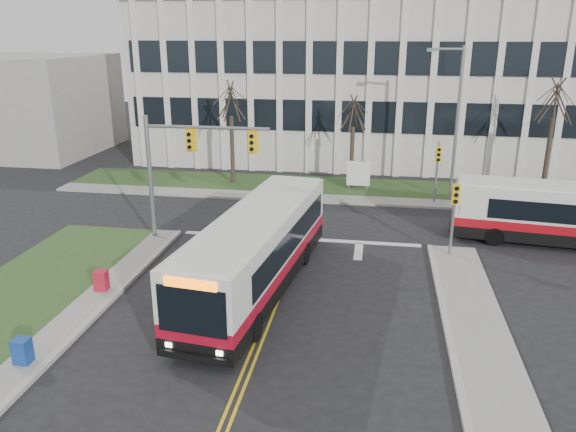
% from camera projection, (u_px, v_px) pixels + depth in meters
% --- Properties ---
extents(ground, '(120.00, 120.00, 0.00)m').
position_uv_depth(ground, '(269.00, 317.00, 20.66)').
color(ground, black).
rests_on(ground, ground).
extents(sidewalk_west, '(1.20, 26.00, 0.14)m').
position_uv_depth(sidewalk_west, '(11.00, 376.00, 17.03)').
color(sidewalk_west, '#9E9B93').
rests_on(sidewalk_west, ground).
extents(sidewalk_east, '(2.00, 26.00, 0.14)m').
position_uv_depth(sidewalk_east, '(510.00, 428.00, 14.82)').
color(sidewalk_east, '#9E9B93').
rests_on(sidewalk_east, ground).
extents(sidewalk_cross, '(44.00, 1.60, 0.14)m').
position_uv_depth(sidewalk_cross, '(397.00, 202.00, 34.11)').
color(sidewalk_cross, '#9E9B93').
rests_on(sidewalk_cross, ground).
extents(building_lawn, '(44.00, 5.00, 0.12)m').
position_uv_depth(building_lawn, '(396.00, 190.00, 36.73)').
color(building_lawn, '#2C4D21').
rests_on(building_lawn, ground).
extents(office_building, '(40.00, 16.00, 12.00)m').
position_uv_depth(office_building, '(398.00, 81.00, 46.08)').
color(office_building, beige).
rests_on(office_building, ground).
extents(building_annex, '(12.00, 12.00, 8.00)m').
position_uv_depth(building_annex, '(27.00, 104.00, 47.70)').
color(building_annex, '#9E9B93').
rests_on(building_annex, ground).
extents(mast_arm_signal, '(6.11, 0.38, 6.20)m').
position_uv_depth(mast_arm_signal, '(181.00, 157.00, 26.87)').
color(mast_arm_signal, slate).
rests_on(mast_arm_signal, ground).
extents(signal_pole_near, '(0.34, 0.39, 3.80)m').
position_uv_depth(signal_pole_near, '(454.00, 206.00, 25.23)').
color(signal_pole_near, slate).
rests_on(signal_pole_near, ground).
extents(signal_pole_far, '(0.34, 0.39, 3.80)m').
position_uv_depth(signal_pole_far, '(438.00, 164.00, 33.19)').
color(signal_pole_far, slate).
rests_on(signal_pole_far, ground).
extents(streetlight, '(2.15, 0.25, 9.20)m').
position_uv_depth(streetlight, '(455.00, 116.00, 32.96)').
color(streetlight, slate).
rests_on(streetlight, ground).
extents(directory_sign, '(1.50, 0.12, 2.00)m').
position_uv_depth(directory_sign, '(358.00, 174.00, 36.29)').
color(directory_sign, slate).
rests_on(directory_sign, ground).
extents(tree_left, '(1.80, 1.80, 7.70)m').
position_uv_depth(tree_left, '(231.00, 102.00, 36.68)').
color(tree_left, '#42352B').
rests_on(tree_left, ground).
extents(tree_mid, '(1.80, 1.80, 6.82)m').
position_uv_depth(tree_mid, '(353.00, 115.00, 35.85)').
color(tree_mid, '#42352B').
rests_on(tree_mid, ground).
extents(tree_right, '(1.80, 1.80, 8.25)m').
position_uv_depth(tree_right, '(555.00, 102.00, 33.51)').
color(tree_right, '#42352B').
rests_on(tree_right, ground).
extents(bus_main, '(4.02, 12.24, 3.20)m').
position_uv_depth(bus_main, '(258.00, 252.00, 22.40)').
color(bus_main, silver).
rests_on(bus_main, ground).
extents(bus_cross, '(11.16, 3.73, 2.92)m').
position_uv_depth(bus_cross, '(571.00, 217.00, 27.10)').
color(bus_cross, silver).
rests_on(bus_cross, ground).
extents(newspaper_box_blue, '(0.50, 0.45, 0.95)m').
position_uv_depth(newspaper_box_blue, '(23.00, 353.00, 17.51)').
color(newspaper_box_blue, navy).
rests_on(newspaper_box_blue, ground).
extents(newspaper_box_red, '(0.53, 0.49, 0.95)m').
position_uv_depth(newspaper_box_red, '(101.00, 282.00, 22.43)').
color(newspaper_box_red, '#AD162A').
rests_on(newspaper_box_red, ground).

